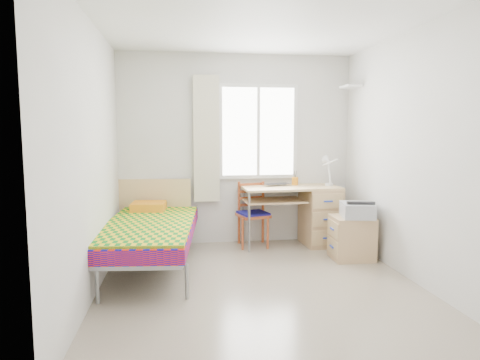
{
  "coord_description": "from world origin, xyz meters",
  "views": [
    {
      "loc": [
        -0.8,
        -4.12,
        1.55
      ],
      "look_at": [
        -0.12,
        0.55,
        1.02
      ],
      "focal_mm": 32.0,
      "sensor_mm": 36.0,
      "label": 1
    }
  ],
  "objects_px": {
    "chair": "(253,210)",
    "printer": "(357,210)",
    "cabinet": "(351,238)",
    "bed": "(149,229)",
    "desk": "(315,213)"
  },
  "relations": [
    {
      "from": "chair",
      "to": "printer",
      "type": "height_order",
      "value": "chair"
    },
    {
      "from": "cabinet",
      "to": "printer",
      "type": "relative_size",
      "value": 1.09
    },
    {
      "from": "bed",
      "to": "printer",
      "type": "height_order",
      "value": "bed"
    },
    {
      "from": "chair",
      "to": "printer",
      "type": "distance_m",
      "value": 1.41
    },
    {
      "from": "printer",
      "to": "cabinet",
      "type": "bearing_deg",
      "value": 152.49
    },
    {
      "from": "bed",
      "to": "desk",
      "type": "bearing_deg",
      "value": 22.85
    },
    {
      "from": "bed",
      "to": "desk",
      "type": "height_order",
      "value": "bed"
    },
    {
      "from": "chair",
      "to": "bed",
      "type": "bearing_deg",
      "value": -165.07
    },
    {
      "from": "cabinet",
      "to": "printer",
      "type": "bearing_deg",
      "value": -36.95
    },
    {
      "from": "bed",
      "to": "cabinet",
      "type": "xyz_separation_m",
      "value": [
        2.42,
        -0.03,
        -0.18
      ]
    },
    {
      "from": "desk",
      "to": "chair",
      "type": "height_order",
      "value": "chair"
    },
    {
      "from": "bed",
      "to": "chair",
      "type": "height_order",
      "value": "bed"
    },
    {
      "from": "bed",
      "to": "chair",
      "type": "xyz_separation_m",
      "value": [
        1.34,
        0.77,
        0.05
      ]
    },
    {
      "from": "bed",
      "to": "desk",
      "type": "relative_size",
      "value": 1.66
    },
    {
      "from": "desk",
      "to": "cabinet",
      "type": "xyz_separation_m",
      "value": [
        0.23,
        -0.71,
        -0.18
      ]
    }
  ]
}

